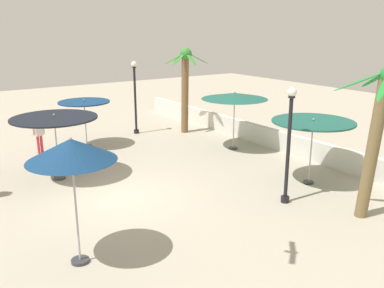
% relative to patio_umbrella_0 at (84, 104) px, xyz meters
% --- Properties ---
extents(ground_plane, '(56.00, 56.00, 0.00)m').
position_rel_patio_umbrella_0_xyz_m(ground_plane, '(6.53, -1.34, -2.07)').
color(ground_plane, '#B2A893').
extents(boundary_wall, '(25.20, 0.30, 0.91)m').
position_rel_patio_umbrella_0_xyz_m(boundary_wall, '(6.53, 7.26, -1.61)').
color(boundary_wall, silver).
rests_on(boundary_wall, ground_plane).
extents(patio_umbrella_0, '(2.38, 2.38, 2.32)m').
position_rel_patio_umbrella_0_xyz_m(patio_umbrella_0, '(0.00, 0.00, 0.00)').
color(patio_umbrella_0, '#333338').
rests_on(patio_umbrella_0, ground_plane).
extents(patio_umbrella_1, '(2.93, 2.93, 2.45)m').
position_rel_patio_umbrella_0_xyz_m(patio_umbrella_1, '(9.27, 5.01, 0.20)').
color(patio_umbrella_1, '#333338').
rests_on(patio_umbrella_1, ground_plane).
extents(patio_umbrella_2, '(3.13, 3.13, 2.52)m').
position_rel_patio_umbrella_0_xyz_m(patio_umbrella_2, '(3.62, -2.45, 0.22)').
color(patio_umbrella_2, '#333338').
rests_on(patio_umbrella_2, ground_plane).
extents(patio_umbrella_3, '(3.06, 3.06, 2.73)m').
position_rel_patio_umbrella_0_xyz_m(patio_umbrella_3, '(4.21, 5.60, 0.44)').
color(patio_umbrella_3, '#333338').
rests_on(patio_umbrella_3, ground_plane).
extents(patio_umbrella_4, '(2.08, 2.08, 3.19)m').
position_rel_patio_umbrella_0_xyz_m(patio_umbrella_4, '(9.74, -3.85, 0.80)').
color(patio_umbrella_4, '#333338').
rests_on(patio_umbrella_4, ground_plane).
extents(palm_tree_0, '(2.35, 2.17, 4.54)m').
position_rel_patio_umbrella_0_xyz_m(palm_tree_0, '(0.29, 5.48, 0.74)').
color(palm_tree_0, brown).
rests_on(palm_tree_0, ground_plane).
extents(palm_tree_1, '(2.82, 2.80, 4.64)m').
position_rel_patio_umbrella_0_xyz_m(palm_tree_1, '(12.27, 4.16, 0.81)').
color(palm_tree_1, brown).
rests_on(palm_tree_1, ground_plane).
extents(lamp_post_0, '(0.29, 0.29, 3.80)m').
position_rel_patio_umbrella_0_xyz_m(lamp_post_0, '(10.00, 3.02, -0.02)').
color(lamp_post_0, black).
rests_on(lamp_post_0, ground_plane).
extents(lamp_post_1, '(0.31, 0.31, 3.85)m').
position_rel_patio_umbrella_0_xyz_m(lamp_post_1, '(-1.05, 3.18, 0.06)').
color(lamp_post_1, black).
rests_on(lamp_post_1, ground_plane).
extents(guest_1, '(0.31, 0.55, 1.66)m').
position_rel_patio_umbrella_0_xyz_m(guest_1, '(-0.17, -2.13, -1.06)').
color(guest_1, '#D8333F').
rests_on(guest_1, ground_plane).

